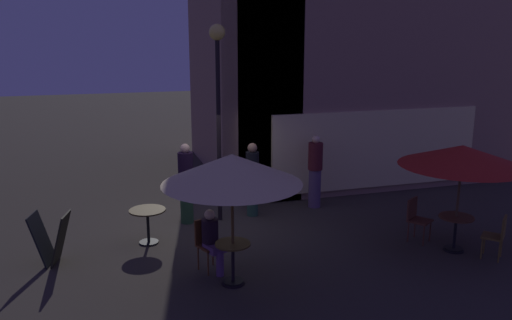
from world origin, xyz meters
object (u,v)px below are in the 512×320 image
Objects in this scene: cafe_chair_1 at (498,233)px; patron_standing_2 at (315,171)px; cafe_chair_0 at (416,216)px; cafe_table_2 at (148,218)px; patron_standing_3 at (186,183)px; patron_standing_1 at (252,179)px; street_lamp_near_corner at (218,81)px; patio_umbrella_1 at (232,169)px; patio_umbrella_0 at (462,156)px; cafe_table_0 at (456,227)px; patron_seated_0 at (212,237)px; cafe_chair_2 at (207,239)px; menu_sandwich_board at (51,239)px; cafe_table_1 at (233,257)px.

patron_standing_2 reaches higher than cafe_chair_1.
cafe_chair_0 reaches higher than cafe_chair_1.
cafe_table_2 is 0.40× the size of patron_standing_3.
cafe_chair_1 is 5.39m from patron_standing_1.
patio_umbrella_1 is at bearing -99.03° from street_lamp_near_corner.
street_lamp_near_corner is 1.85× the size of patio_umbrella_0.
patron_standing_2 is at bearing -6.59° from patron_standing_1.
patron_seated_0 is (-4.87, 0.47, 0.16)m from cafe_table_0.
patio_umbrella_0 is (0.00, -0.00, 1.45)m from cafe_table_0.
cafe_chair_2 reaches higher than cafe_chair_1.
cafe_chair_0 is (7.25, -0.98, 0.04)m from menu_sandwich_board.
patron_standing_1 is at bearing 125.62° from cafe_chair_2.
cafe_table_2 is 3.02m from patio_umbrella_1.
patio_umbrella_0 is (4.11, -3.14, -1.29)m from street_lamp_near_corner.
patron_standing_3 is (0.04, 2.56, 0.37)m from cafe_chair_2.
patio_umbrella_0 is 1.31× the size of patron_standing_2.
patio_umbrella_1 is (-0.52, -3.25, -1.18)m from street_lamp_near_corner.
cafe_table_2 is 0.41× the size of patron_standing_2.
patron_standing_3 is at bearing 168.93° from patron_standing_1.
menu_sandwich_board is at bearing -173.23° from patron_standing_1.
cafe_table_1 is at bearing 43.44° from cafe_chair_1.
patio_umbrella_0 is 1.02× the size of patio_umbrella_1.
cafe_chair_2 is 0.81× the size of patron_seated_0.
cafe_chair_1 is at bearing 4.00° from cafe_chair_0.
cafe_table_2 is at bearing 29.64° from menu_sandwich_board.
patron_standing_3 reaches higher than cafe_chair_1.
patron_standing_3 is at bearing 158.20° from patron_seated_0.
cafe_table_1 is at bearing 126.09° from patron_standing_2.
cafe_chair_2 is at bearing 112.23° from cafe_table_1.
street_lamp_near_corner is 4.75m from menu_sandwich_board.
patron_standing_1 is (-3.30, 3.21, -1.05)m from patio_umbrella_0.
patron_standing_1 is (1.57, 2.74, 0.25)m from patron_seated_0.
patio_umbrella_0 is at bearing 0.00° from cafe_chair_1.
patio_umbrella_0 is at bearing 0.00° from cafe_chair_0.
patio_umbrella_1 is 4.52m from cafe_chair_0.
patio_umbrella_0 reaches higher than patron_standing_3.
street_lamp_near_corner is at bearing 141.95° from patron_seated_0.
patron_seated_0 is 0.66× the size of patron_standing_1.
patron_standing_2 is 3.29m from patron_standing_3.
patron_standing_2 is (-2.12, 3.96, 0.40)m from cafe_chair_1.
patron_seated_0 is at bearing 37.57° from cafe_chair_1.
cafe_table_2 reaches higher than cafe_table_0.
cafe_table_1 is 4.25m from cafe_chair_0.
patron_standing_3 is at bearing 42.14° from menu_sandwich_board.
patron_seated_0 is 2.71m from patron_standing_3.
patio_umbrella_1 is 1.33× the size of patron_standing_1.
patron_standing_2 is at bearing 29.04° from patron_standing_3.
patio_umbrella_0 is 1.64m from cafe_chair_0.
patron_standing_3 is at bearing 45.34° from cafe_table_2.
cafe_chair_0 is 4.42m from patron_seated_0.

